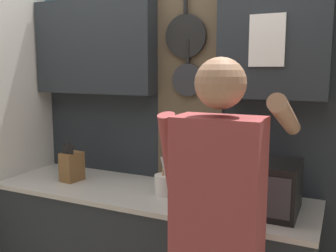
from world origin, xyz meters
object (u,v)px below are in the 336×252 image
at_px(microwave, 250,184).
at_px(person, 218,220).
at_px(knife_block, 72,166).
at_px(utensil_crock, 164,183).

bearing_deg(microwave, person, -91.39).
xyz_separation_m(knife_block, person, (1.26, -0.54, 0.02)).
xyz_separation_m(microwave, utensil_crock, (-0.54, 0.00, -0.07)).
height_order(knife_block, utensil_crock, utensil_crock).
distance_m(microwave, person, 0.54).
height_order(knife_block, person, person).
distance_m(microwave, utensil_crock, 0.55).
distance_m(knife_block, person, 1.37).
bearing_deg(person, knife_block, 156.92).
distance_m(utensil_crock, person, 0.76).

